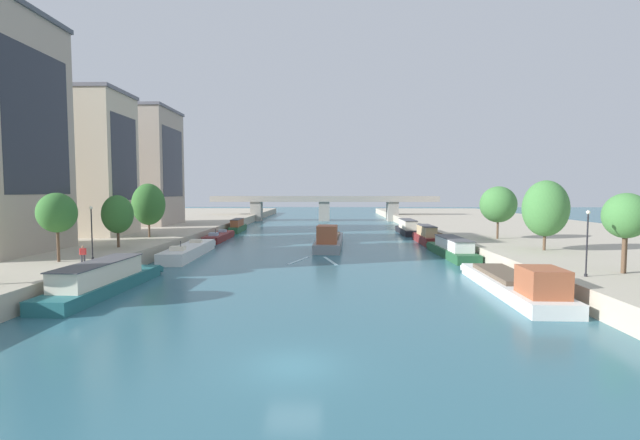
{
  "coord_description": "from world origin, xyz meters",
  "views": [
    {
      "loc": [
        1.65,
        -19.34,
        7.91
      ],
      "look_at": [
        0.0,
        50.17,
        3.33
      ],
      "focal_mm": 24.63,
      "sensor_mm": 36.0,
      "label": 1
    }
  ],
  "objects_px": {
    "barge_midriver": "(329,240)",
    "moored_boat_right_downstream": "(514,283)",
    "moored_boat_left_second": "(238,226)",
    "tree_right_end_of_row": "(626,216)",
    "moored_boat_left_midway": "(189,251)",
    "tree_left_midway": "(118,214)",
    "lamppost_left_bank": "(92,230)",
    "lamppost_right_bank": "(587,240)",
    "tree_right_far": "(545,208)",
    "moored_boat_left_upstream": "(103,279)",
    "person_on_quay": "(83,254)",
    "moored_boat_right_upstream": "(407,228)",
    "moored_boat_right_second": "(452,249)",
    "tree_left_second": "(57,213)",
    "bridge_far": "(324,205)",
    "moored_boat_left_downstream": "(219,237)",
    "tree_left_past_mid": "(149,204)",
    "tree_right_midway": "(498,204)",
    "moored_boat_right_midway": "(426,236)"
  },
  "relations": [
    {
      "from": "moored_boat_right_upstream",
      "to": "tree_right_midway",
      "type": "bearing_deg",
      "value": -71.96
    },
    {
      "from": "lamppost_right_bank",
      "to": "bridge_far",
      "type": "xyz_separation_m",
      "value": [
        -20.27,
        84.6,
        -0.14
      ]
    },
    {
      "from": "moored_boat_left_second",
      "to": "lamppost_right_bank",
      "type": "height_order",
      "value": "lamppost_right_bank"
    },
    {
      "from": "moored_boat_left_upstream",
      "to": "moored_boat_left_second",
      "type": "xyz_separation_m",
      "value": [
        -0.44,
        51.64,
        0.01
      ]
    },
    {
      "from": "moored_boat_left_downstream",
      "to": "tree_right_end_of_row",
      "type": "distance_m",
      "value": 54.86
    },
    {
      "from": "tree_right_far",
      "to": "lamppost_right_bank",
      "type": "xyz_separation_m",
      "value": [
        -3.94,
        -14.43,
        -1.76
      ]
    },
    {
      "from": "tree_left_past_mid",
      "to": "barge_midriver",
      "type": "bearing_deg",
      "value": 8.01
    },
    {
      "from": "moored_boat_left_downstream",
      "to": "moored_boat_left_midway",
      "type": "bearing_deg",
      "value": -87.27
    },
    {
      "from": "tree_left_second",
      "to": "barge_midriver",
      "type": "bearing_deg",
      "value": 45.27
    },
    {
      "from": "moored_boat_left_downstream",
      "to": "tree_right_far",
      "type": "relative_size",
      "value": 1.77
    },
    {
      "from": "moored_boat_left_upstream",
      "to": "moored_boat_right_upstream",
      "type": "distance_m",
      "value": 57.49
    },
    {
      "from": "moored_boat_left_second",
      "to": "person_on_quay",
      "type": "distance_m",
      "value": 48.81
    },
    {
      "from": "barge_midriver",
      "to": "tree_left_midway",
      "type": "relative_size",
      "value": 3.25
    },
    {
      "from": "lamppost_left_bank",
      "to": "lamppost_right_bank",
      "type": "height_order",
      "value": "lamppost_left_bank"
    },
    {
      "from": "moored_boat_right_second",
      "to": "tree_left_second",
      "type": "xyz_separation_m",
      "value": [
        -38.64,
        -15.22,
        5.03
      ]
    },
    {
      "from": "tree_left_midway",
      "to": "moored_boat_left_upstream",
      "type": "bearing_deg",
      "value": -68.07
    },
    {
      "from": "moored_boat_left_second",
      "to": "person_on_quay",
      "type": "relative_size",
      "value": 6.88
    },
    {
      "from": "moored_boat_left_second",
      "to": "tree_right_end_of_row",
      "type": "xyz_separation_m",
      "value": [
        40.38,
        -51.51,
        4.98
      ]
    },
    {
      "from": "barge_midriver",
      "to": "moored_boat_right_downstream",
      "type": "distance_m",
      "value": 31.53
    },
    {
      "from": "barge_midriver",
      "to": "tree_right_far",
      "type": "height_order",
      "value": "tree_right_far"
    },
    {
      "from": "tree_left_midway",
      "to": "tree_right_far",
      "type": "distance_m",
      "value": 46.08
    },
    {
      "from": "moored_boat_left_midway",
      "to": "tree_left_midway",
      "type": "relative_size",
      "value": 2.78
    },
    {
      "from": "moored_boat_right_downstream",
      "to": "lamppost_left_bank",
      "type": "bearing_deg",
      "value": 171.34
    },
    {
      "from": "tree_right_end_of_row",
      "to": "tree_right_midway",
      "type": "distance_m",
      "value": 24.19
    },
    {
      "from": "moored_boat_left_second",
      "to": "lamppost_left_bank",
      "type": "xyz_separation_m",
      "value": [
        -3.53,
        -45.85,
        3.29
      ]
    },
    {
      "from": "moored_boat_right_upstream",
      "to": "tree_left_past_mid",
      "type": "height_order",
      "value": "tree_left_past_mid"
    },
    {
      "from": "moored_boat_left_upstream",
      "to": "moored_boat_left_second",
      "type": "distance_m",
      "value": 51.64
    },
    {
      "from": "moored_boat_left_upstream",
      "to": "tree_right_midway",
      "type": "relative_size",
      "value": 2.22
    },
    {
      "from": "moored_boat_right_upstream",
      "to": "lamppost_left_bank",
      "type": "distance_m",
      "value": 55.36
    },
    {
      "from": "moored_boat_left_upstream",
      "to": "barge_midriver",
      "type": "bearing_deg",
      "value": 58.33
    },
    {
      "from": "moored_boat_right_upstream",
      "to": "tree_right_end_of_row",
      "type": "bearing_deg",
      "value": -80.45
    },
    {
      "from": "moored_boat_left_second",
      "to": "moored_boat_right_midway",
      "type": "distance_m",
      "value": 37.42
    },
    {
      "from": "moored_boat_right_second",
      "to": "tree_left_past_mid",
      "type": "xyz_separation_m",
      "value": [
        -39.14,
        5.36,
        5.16
      ]
    },
    {
      "from": "moored_boat_left_second",
      "to": "tree_right_midway",
      "type": "height_order",
      "value": "tree_right_midway"
    },
    {
      "from": "moored_boat_left_second",
      "to": "moored_boat_left_midway",
      "type": "bearing_deg",
      "value": -88.34
    },
    {
      "from": "tree_right_end_of_row",
      "to": "bridge_far",
      "type": "relative_size",
      "value": 0.1
    },
    {
      "from": "tree_right_end_of_row",
      "to": "moored_boat_right_midway",
      "type": "bearing_deg",
      "value": 103.1
    },
    {
      "from": "moored_boat_left_downstream",
      "to": "moored_boat_right_second",
      "type": "distance_m",
      "value": 37.04
    },
    {
      "from": "barge_midriver",
      "to": "moored_boat_right_downstream",
      "type": "height_order",
      "value": "barge_midriver"
    },
    {
      "from": "barge_midriver",
      "to": "moored_boat_left_upstream",
      "type": "bearing_deg",
      "value": -121.67
    },
    {
      "from": "moored_boat_left_upstream",
      "to": "person_on_quay",
      "type": "height_order",
      "value": "person_on_quay"
    },
    {
      "from": "tree_right_far",
      "to": "person_on_quay",
      "type": "relative_size",
      "value": 4.52
    },
    {
      "from": "tree_right_far",
      "to": "lamppost_right_bank",
      "type": "bearing_deg",
      "value": -105.27
    },
    {
      "from": "moored_boat_left_second",
      "to": "tree_left_midway",
      "type": "xyz_separation_m",
      "value": [
        -5.37,
        -37.2,
        4.3
      ]
    },
    {
      "from": "moored_boat_right_upstream",
      "to": "moored_boat_right_midway",
      "type": "bearing_deg",
      "value": -88.84
    },
    {
      "from": "moored_boat_right_second",
      "to": "tree_right_far",
      "type": "height_order",
      "value": "tree_right_far"
    },
    {
      "from": "tree_right_far",
      "to": "bridge_far",
      "type": "relative_size",
      "value": 0.12
    },
    {
      "from": "barge_midriver",
      "to": "tree_left_past_mid",
      "type": "bearing_deg",
      "value": -171.99
    },
    {
      "from": "moored_boat_left_midway",
      "to": "moored_boat_right_downstream",
      "type": "distance_m",
      "value": 36.67
    },
    {
      "from": "moored_boat_left_upstream",
      "to": "person_on_quay",
      "type": "bearing_deg",
      "value": 137.61
    }
  ]
}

